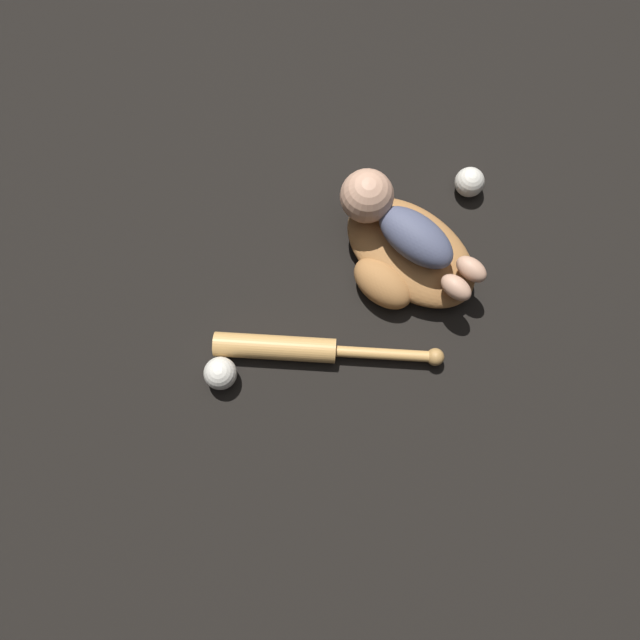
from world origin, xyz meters
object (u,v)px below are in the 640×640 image
(baby_figure, at_px, (397,222))
(baseball, at_px, (220,373))
(baseball_spare, at_px, (469,182))
(baseball_glove, at_px, (406,257))
(baseball_bat, at_px, (299,349))

(baby_figure, height_order, baseball, baby_figure)
(baby_figure, height_order, baseball_spare, baby_figure)
(baby_figure, bearing_deg, baseball_glove, 141.41)
(baseball_glove, relative_size, baseball_bat, 0.78)
(baseball_bat, bearing_deg, baseball_spare, -115.12)
(baseball_bat, height_order, baseball_spare, baseball_spare)
(baseball_spare, bearing_deg, baby_figure, 57.43)
(baseball_bat, height_order, baseball, baseball)
(baseball_spare, bearing_deg, baseball_bat, 64.88)
(baby_figure, bearing_deg, baseball_spare, -122.57)
(baseball_bat, xyz_separation_m, baseball, (0.14, 0.11, 0.01))
(baseball_spare, bearing_deg, baseball, 58.48)
(baby_figure, height_order, baseball_bat, baby_figure)
(baby_figure, xyz_separation_m, baseball_spare, (-0.12, -0.19, -0.09))
(baseball_glove, distance_m, baby_figure, 0.10)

